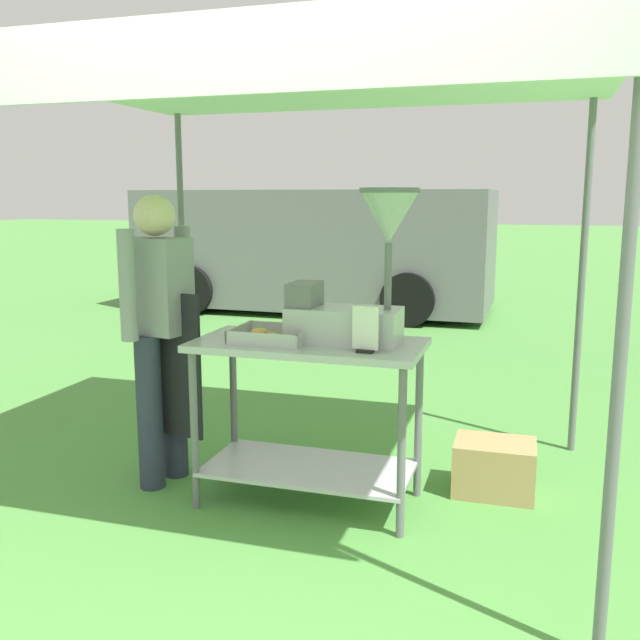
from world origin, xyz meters
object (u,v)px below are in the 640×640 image
object	(u,v)px
vendor	(160,325)
supply_crate	(494,467)
donut_cart	(309,390)
menu_sign	(365,333)
van_grey	(317,248)
stall_canopy	(314,85)
donut_fryer	(358,282)
donut_tray	(274,337)

from	to	relation	value
vendor	supply_crate	world-z (taller)	vendor
donut_cart	menu_sign	bearing A→B (deg)	-26.34
donut_cart	van_grey	bearing A→B (deg)	107.02
van_grey	donut_cart	bearing A→B (deg)	-72.98
stall_canopy	donut_fryer	distance (m)	0.99
stall_canopy	supply_crate	distance (m)	2.22
donut_cart	donut_fryer	xyz separation A→B (m)	(0.25, 0.02, 0.57)
donut_fryer	van_grey	distance (m)	6.53
donut_tray	donut_fryer	bearing A→B (deg)	10.88
menu_sign	vendor	xyz separation A→B (m)	(-1.20, 0.19, -0.06)
menu_sign	supply_crate	bearing A→B (deg)	43.97
donut_fryer	donut_tray	bearing A→B (deg)	-169.12
stall_canopy	van_grey	xyz separation A→B (m)	(-1.89, 6.09, -1.26)
supply_crate	van_grey	xyz separation A→B (m)	(-2.82, 5.78, 0.73)
stall_canopy	vendor	bearing A→B (deg)	-175.04
donut_fryer	supply_crate	distance (m)	1.30
donut_tray	supply_crate	size ratio (longest dim) A/B	0.89
stall_canopy	supply_crate	bearing A→B (deg)	18.27
donut_tray	vendor	distance (m)	0.70
stall_canopy	donut_tray	world-z (taller)	stall_canopy
menu_sign	van_grey	size ratio (longest dim) A/B	0.05
donut_cart	donut_fryer	distance (m)	0.63
van_grey	menu_sign	bearing A→B (deg)	-70.65
donut_tray	menu_sign	xyz separation A→B (m)	(0.50, -0.11, 0.07)
vendor	supply_crate	xyz separation A→B (m)	(1.80, 0.38, -0.76)
vendor	donut_fryer	bearing A→B (deg)	0.01
donut_tray	menu_sign	bearing A→B (deg)	-12.17
donut_fryer	vendor	xyz separation A→B (m)	(-1.12, -0.00, -0.28)
supply_crate	donut_tray	bearing A→B (deg)	-157.13
donut_cart	donut_tray	size ratio (longest dim) A/B	3.05
donut_fryer	vendor	distance (m)	1.16
donut_fryer	stall_canopy	bearing A→B (deg)	163.52
donut_tray	donut_fryer	size ratio (longest dim) A/B	0.50
donut_cart	menu_sign	distance (m)	0.52
stall_canopy	vendor	distance (m)	1.51
donut_tray	supply_crate	xyz separation A→B (m)	(1.10, 0.46, -0.75)
stall_canopy	donut_tray	size ratio (longest dim) A/B	7.63
stall_canopy	van_grey	bearing A→B (deg)	107.28
donut_cart	donut_tray	bearing A→B (deg)	-160.86
van_grey	donut_tray	bearing A→B (deg)	-74.55
stall_canopy	donut_tray	xyz separation A→B (m)	(-0.17, -0.16, -1.25)
vendor	donut_tray	bearing A→B (deg)	-6.59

